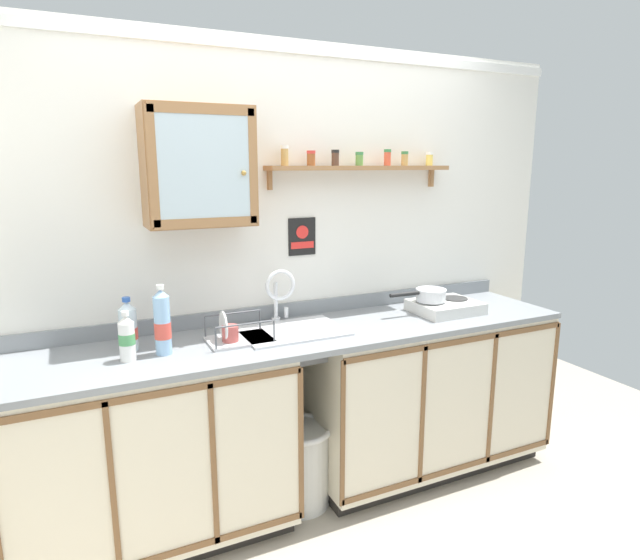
{
  "coord_description": "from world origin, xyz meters",
  "views": [
    {
      "loc": [
        -1.09,
        -1.98,
        1.77
      ],
      "look_at": [
        0.1,
        0.53,
        1.17
      ],
      "focal_mm": 30.06,
      "sensor_mm": 36.0,
      "label": 1
    }
  ],
  "objects": [
    {
      "name": "floor",
      "position": [
        0.0,
        0.0,
        0.0
      ],
      "size": [
        5.9,
        5.9,
        0.0
      ],
      "primitive_type": "plane",
      "color": "#9E9384",
      "rests_on": "ground"
    },
    {
      "name": "back_wall",
      "position": [
        0.0,
        0.73,
        1.21
      ],
      "size": [
        3.5,
        0.07,
        2.4
      ],
      "color": "silver",
      "rests_on": "ground"
    },
    {
      "name": "lower_cabinet_run",
      "position": [
        -0.81,
        0.41,
        0.46
      ],
      "size": [
        1.26,
        0.6,
        0.91
      ],
      "color": "black",
      "rests_on": "ground"
    },
    {
      "name": "lower_cabinet_run_right",
      "position": [
        0.73,
        0.41,
        0.46
      ],
      "size": [
        1.43,
        0.6,
        0.91
      ],
      "color": "black",
      "rests_on": "ground"
    },
    {
      "name": "countertop",
      "position": [
        0.0,
        0.41,
        0.93
      ],
      "size": [
        2.86,
        0.63,
        0.03
      ],
      "primitive_type": "cube",
      "color": "gray",
      "rests_on": "lower_cabinet_run"
    },
    {
      "name": "backsplash",
      "position": [
        0.0,
        0.7,
        0.98
      ],
      "size": [
        2.86,
        0.02,
        0.08
      ],
      "primitive_type": "cube",
      "color": "gray",
      "rests_on": "countertop"
    },
    {
      "name": "sink",
      "position": [
        -0.1,
        0.45,
        0.92
      ],
      "size": [
        0.52,
        0.42,
        0.43
      ],
      "color": "silver",
      "rests_on": "countertop"
    },
    {
      "name": "hot_plate_stove",
      "position": [
        0.84,
        0.4,
        0.98
      ],
      "size": [
        0.36,
        0.3,
        0.07
      ],
      "color": "silver",
      "rests_on": "countertop"
    },
    {
      "name": "saucepan",
      "position": [
        0.74,
        0.42,
        1.05
      ],
      "size": [
        0.36,
        0.17,
        0.07
      ],
      "color": "silver",
      "rests_on": "hot_plate_stove"
    },
    {
      "name": "bottle_water_blue_0",
      "position": [
        -0.74,
        0.38,
        1.08
      ],
      "size": [
        0.07,
        0.07,
        0.32
      ],
      "color": "#8CB7E0",
      "rests_on": "countertop"
    },
    {
      "name": "bottle_water_clear_1",
      "position": [
        -0.88,
        0.5,
        1.05
      ],
      "size": [
        0.08,
        0.08,
        0.25
      ],
      "color": "silver",
      "rests_on": "countertop"
    },
    {
      "name": "bottle_opaque_white_2",
      "position": [
        -0.9,
        0.36,
        1.04
      ],
      "size": [
        0.07,
        0.07,
        0.22
      ],
      "color": "white",
      "rests_on": "countertop"
    },
    {
      "name": "dish_rack",
      "position": [
        -0.4,
        0.41,
        0.96
      ],
      "size": [
        0.3,
        0.22,
        0.16
      ],
      "color": "#B2B2B7",
      "rests_on": "countertop"
    },
    {
      "name": "mug",
      "position": [
        -0.44,
        0.39,
        0.99
      ],
      "size": [
        0.08,
        0.12,
        0.09
      ],
      "color": "#B24C47",
      "rests_on": "countertop"
    },
    {
      "name": "wall_cabinet",
      "position": [
        -0.5,
        0.58,
        1.76
      ],
      "size": [
        0.51,
        0.27,
        0.56
      ],
      "color": "#996B42"
    },
    {
      "name": "spice_shelf",
      "position": [
        0.4,
        0.64,
        1.77
      ],
      "size": [
        1.09,
        0.14,
        0.23
      ],
      "color": "#996B42"
    },
    {
      "name": "warning_sign",
      "position": [
        0.07,
        0.7,
        1.39
      ],
      "size": [
        0.16,
        0.01,
        0.21
      ],
      "color": "black"
    },
    {
      "name": "trash_bin",
      "position": [
        -0.09,
        0.37,
        0.23
      ],
      "size": [
        0.33,
        0.33,
        0.45
      ],
      "color": "silver",
      "rests_on": "ground"
    }
  ]
}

